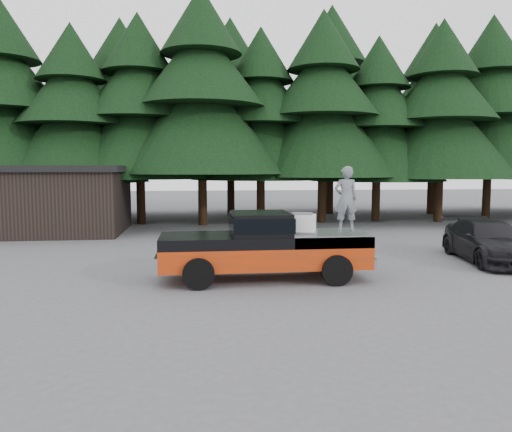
{
  "coord_description": "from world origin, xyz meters",
  "views": [
    {
      "loc": [
        -1.48,
        -13.62,
        3.13
      ],
      "look_at": [
        0.22,
        0.0,
        1.84
      ],
      "focal_mm": 35.0,
      "sensor_mm": 36.0,
      "label": 1
    }
  ],
  "objects": [
    {
      "name": "truck_cab",
      "position": [
        0.37,
        0.22,
        1.62
      ],
      "size": [
        1.66,
        1.9,
        0.59
      ],
      "primitive_type": "cube",
      "color": "black",
      "rests_on": "pickup_truck"
    },
    {
      "name": "treeline",
      "position": [
        0.42,
        17.2,
        7.72
      ],
      "size": [
        60.15,
        16.05,
        17.5
      ],
      "color": "black",
      "rests_on": "ground"
    },
    {
      "name": "utility_building",
      "position": [
        -9.0,
        12.0,
        1.67
      ],
      "size": [
        8.4,
        6.4,
        3.3
      ],
      "color": "black",
      "rests_on": "ground"
    },
    {
      "name": "parked_car",
      "position": [
        8.44,
        2.03,
        0.7
      ],
      "size": [
        2.69,
        5.07,
        1.4
      ],
      "primitive_type": "imported",
      "rotation": [
        0.0,
        0.0,
        -0.16
      ],
      "color": "black",
      "rests_on": "ground"
    },
    {
      "name": "ground",
      "position": [
        0.0,
        0.0,
        0.0
      ],
      "size": [
        120.0,
        120.0,
        0.0
      ],
      "primitive_type": "plane",
      "color": "#4E4E50",
      "rests_on": "ground"
    },
    {
      "name": "man_on_bed",
      "position": [
        2.9,
        0.38,
        2.27
      ],
      "size": [
        0.7,
        0.47,
        1.89
      ],
      "primitive_type": "imported",
      "rotation": [
        0.0,
        0.0,
        3.11
      ],
      "color": "slate",
      "rests_on": "pickup_truck"
    },
    {
      "name": "air_compressor",
      "position": [
        1.54,
        0.07,
        1.59
      ],
      "size": [
        0.9,
        0.81,
        0.51
      ],
      "primitive_type": "cube",
      "rotation": [
        0.0,
        0.0,
        -0.31
      ],
      "color": "white",
      "rests_on": "pickup_truck"
    },
    {
      "name": "pickup_truck",
      "position": [
        0.47,
        0.22,
        0.67
      ],
      "size": [
        6.0,
        2.04,
        1.33
      ],
      "primitive_type": null,
      "color": "red",
      "rests_on": "ground"
    }
  ]
}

